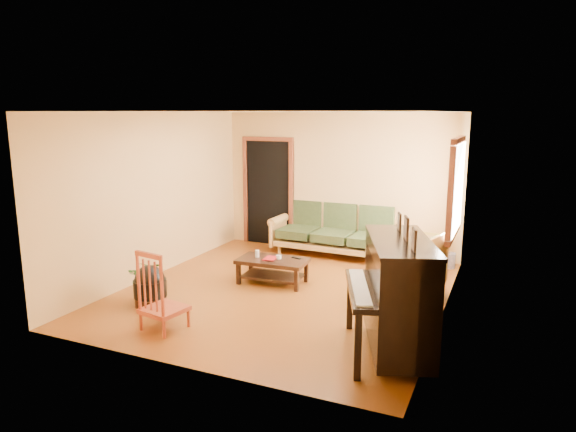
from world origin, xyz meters
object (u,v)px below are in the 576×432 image
at_px(ceramic_crock, 449,260).
at_px(potted_plant, 150,279).
at_px(sofa, 334,229).
at_px(coffee_table, 273,271).
at_px(armchair, 411,263).
at_px(red_chair, 163,290).
at_px(piano, 398,297).
at_px(footstool, 150,291).

height_order(ceramic_crock, potted_plant, potted_plant).
distance_m(sofa, potted_plant, 3.63).
xyz_separation_m(coffee_table, armchair, (2.03, 0.35, 0.27)).
relative_size(armchair, potted_plant, 1.57).
xyz_separation_m(sofa, red_chair, (-0.83, -3.98, 0.00)).
height_order(sofa, piano, piano).
relative_size(red_chair, ceramic_crock, 3.88).
bearing_deg(ceramic_crock, sofa, -179.34).
bearing_deg(red_chair, coffee_table, 87.31).
xyz_separation_m(armchair, piano, (0.22, -1.93, 0.18)).
distance_m(armchair, potted_plant, 3.71).
relative_size(armchair, red_chair, 0.93).
xyz_separation_m(piano, red_chair, (-2.72, -0.50, -0.14)).
xyz_separation_m(sofa, piano, (1.89, -3.48, 0.14)).
relative_size(sofa, coffee_table, 2.20).
height_order(red_chair, ceramic_crock, red_chair).
distance_m(coffee_table, red_chair, 2.15).
bearing_deg(piano, footstool, 158.73).
relative_size(coffee_table, ceramic_crock, 4.12).
relative_size(coffee_table, armchair, 1.14).
height_order(armchair, red_chair, red_chair).
bearing_deg(footstool, coffee_table, 53.94).
bearing_deg(armchair, potted_plant, -137.42).
bearing_deg(coffee_table, piano, -35.02).
distance_m(coffee_table, piano, 2.78).
xyz_separation_m(armchair, potted_plant, (-3.30, -1.69, -0.17)).
bearing_deg(armchair, sofa, 152.63).
height_order(piano, ceramic_crock, piano).
bearing_deg(footstool, red_chair, -40.06).
bearing_deg(sofa, ceramic_crock, 2.89).
height_order(coffee_table, red_chair, red_chair).
distance_m(red_chair, ceramic_crock, 4.94).
height_order(coffee_table, ceramic_crock, coffee_table).
distance_m(red_chair, potted_plant, 1.10).
distance_m(sofa, armchair, 2.28).
distance_m(sofa, ceramic_crock, 2.08).
height_order(piano, red_chair, piano).
relative_size(piano, potted_plant, 2.45).
height_order(coffee_table, piano, piano).
bearing_deg(footstool, armchair, 30.92).
height_order(sofa, potted_plant, sofa).
bearing_deg(red_chair, ceramic_crock, 64.41).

